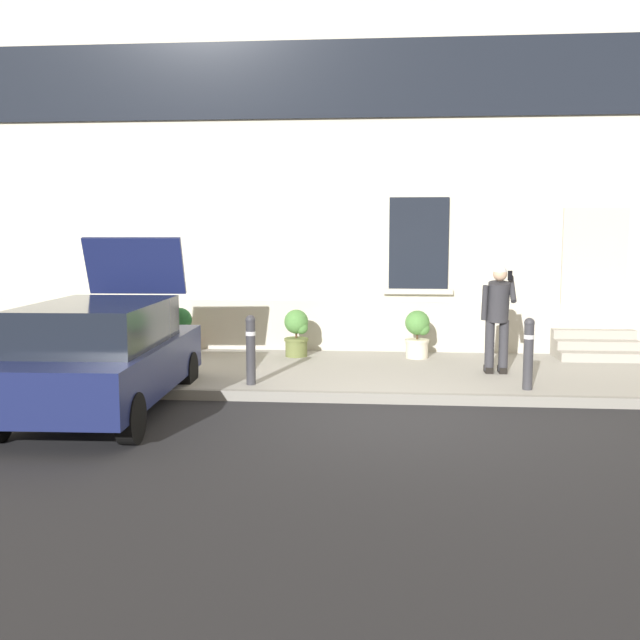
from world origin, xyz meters
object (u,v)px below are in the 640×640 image
(planter_terracotta, at_px, (181,330))
(hatchback_car_navy, at_px, (103,354))
(planter_olive, at_px, (297,332))
(person_on_phone, at_px, (498,312))
(planter_cream, at_px, (418,333))
(bollard_far_left, at_px, (251,347))
(bollard_near_person, at_px, (528,351))

(planter_terracotta, bearing_deg, hatchback_car_navy, -89.30)
(planter_olive, bearing_deg, planter_terracotta, 177.23)
(person_on_phone, relative_size, planter_cream, 2.02)
(planter_olive, relative_size, planter_cream, 1.00)
(bollard_far_left, bearing_deg, planter_cream, 44.39)
(hatchback_car_navy, bearing_deg, planter_cream, 41.39)
(bollard_far_left, height_order, planter_terracotta, bollard_far_left)
(planter_olive, bearing_deg, bollard_near_person, -34.36)
(bollard_far_left, height_order, planter_olive, bollard_far_left)
(hatchback_car_navy, height_order, bollard_far_left, hatchback_car_navy)
(bollard_far_left, xyz_separation_m, person_on_phone, (3.77, 1.14, 0.43))
(person_on_phone, bearing_deg, planter_cream, 133.91)
(hatchback_car_navy, distance_m, planter_terracotta, 3.90)
(bollard_near_person, height_order, planter_cream, bollard_near_person)
(planter_terracotta, bearing_deg, bollard_far_left, -55.34)
(bollard_far_left, distance_m, person_on_phone, 3.97)
(person_on_phone, bearing_deg, hatchback_car_navy, -153.01)
(hatchback_car_navy, bearing_deg, planter_olive, 60.50)
(bollard_far_left, xyz_separation_m, planter_olive, (0.39, 2.50, -0.11))
(bollard_near_person, xyz_separation_m, person_on_phone, (-0.27, 1.14, 0.43))
(planter_cream, bearing_deg, bollard_near_person, -59.99)
(hatchback_car_navy, bearing_deg, bollard_near_person, 12.56)
(hatchback_car_navy, bearing_deg, planter_terracotta, 90.70)
(person_on_phone, relative_size, planter_terracotta, 2.02)
(hatchback_car_navy, relative_size, planter_cream, 4.79)
(hatchback_car_navy, distance_m, bollard_near_person, 5.94)
(bollard_far_left, relative_size, person_on_phone, 0.60)
(hatchback_car_navy, xyz_separation_m, bollard_far_left, (1.75, 1.29, -0.09))
(hatchback_car_navy, relative_size, bollard_near_person, 3.94)
(planter_olive, height_order, planter_cream, same)
(bollard_near_person, distance_m, planter_olive, 4.42)
(bollard_near_person, xyz_separation_m, planter_olive, (-3.65, 2.50, -0.11))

